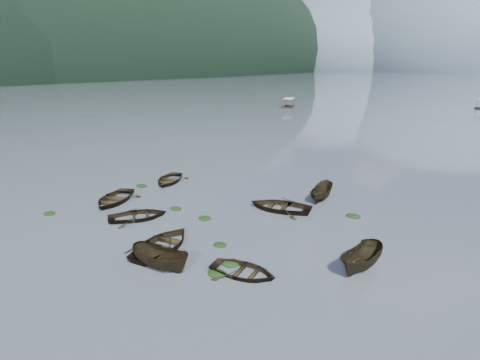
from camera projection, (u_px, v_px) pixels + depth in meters
The scene contains 22 objects.
ground_plane at pixel (129, 261), 22.29m from camera, with size 2400.00×2400.00×0.00m, color #49505B.
left_ridge_far at pixel (27, 75), 474.19m from camera, with size 560.00×1400.00×380.00m, color black.
haze_mtn_a at pixel (355, 70), 877.60m from camera, with size 520.00×520.00×280.00m, color #475666.
haze_mtn_b at pixel (452, 71), 772.49m from camera, with size 520.00×520.00×340.00m, color #475666.
rowboat_0 at pixel (114, 202), 32.00m from camera, with size 3.45×4.83×1.00m, color black.
rowboat_1 at pixel (138, 219), 28.49m from camera, with size 3.11×4.35×0.90m, color black.
rowboat_2 at pixel (161, 268), 21.58m from camera, with size 1.49×3.97×1.53m, color black.
rowboat_3 at pixel (163, 249), 23.84m from camera, with size 3.53×4.95×1.02m, color black.
rowboat_4 at pixel (243, 274), 20.89m from camera, with size 2.76×3.87×0.80m, color black.
rowboat_5 at pixel (361, 269), 21.50m from camera, with size 1.50×3.98×1.54m, color black.
rowboat_6 at pixel (169, 182), 37.41m from camera, with size 3.22×4.51×0.93m, color black.
rowboat_7 at pixel (280, 210), 30.28m from camera, with size 3.58×5.01×1.04m, color black.
rowboat_8 at pixel (321, 199), 32.68m from camera, with size 1.45×3.86×1.49m, color black.
weed_clump_0 at pixel (49, 214), 29.36m from camera, with size 1.00×0.82×0.22m, color black.
weed_clump_1 at pixel (176, 209), 30.35m from camera, with size 1.03×0.83×0.23m, color black.
weed_clump_2 at pixel (230, 264), 21.97m from camera, with size 1.14×0.92×0.25m, color black.
weed_clump_3 at pixel (220, 245), 24.25m from camera, with size 0.92×0.77×0.20m, color black.
weed_clump_4 at pixel (217, 275), 20.88m from camera, with size 1.14×0.90×0.24m, color black.
weed_clump_5 at pixel (142, 186), 36.10m from camera, with size 1.14×0.92×0.24m, color black.
weed_clump_6 at pixel (205, 219), 28.46m from camera, with size 1.04×0.87×0.22m, color black.
weed_clump_7 at pixel (353, 217), 28.85m from camera, with size 1.12×0.90×0.24m, color black.
pontoon_left at pixel (289, 107), 103.72m from camera, with size 2.64×6.33×2.43m, color black, non-canonical shape.
Camera 1 is at (16.44, -12.98, 11.18)m, focal length 28.00 mm.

